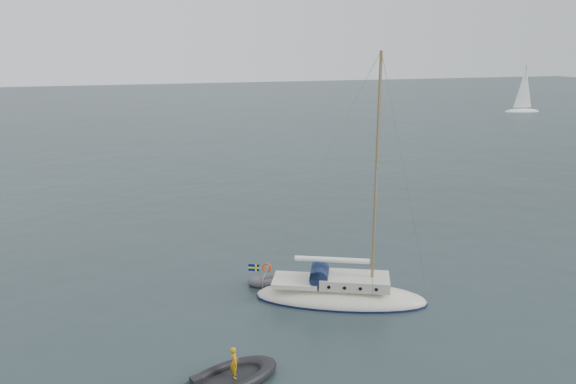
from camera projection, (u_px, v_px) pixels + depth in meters
name	position (u px, v px, depth m)	size (l,w,h in m)	color
ground	(324.00, 276.00, 29.37)	(300.00, 300.00, 0.00)	black
sailboat	(341.00, 283.00, 26.32)	(8.46, 2.54, 12.04)	white
dinghy	(275.00, 281.00, 28.37)	(2.77, 1.25, 0.40)	#4C4C51
rib	(229.00, 378.00, 20.02)	(3.91, 1.78, 1.40)	black
distant_yacht_b	(524.00, 91.00, 98.79)	(6.57, 3.50, 8.70)	white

